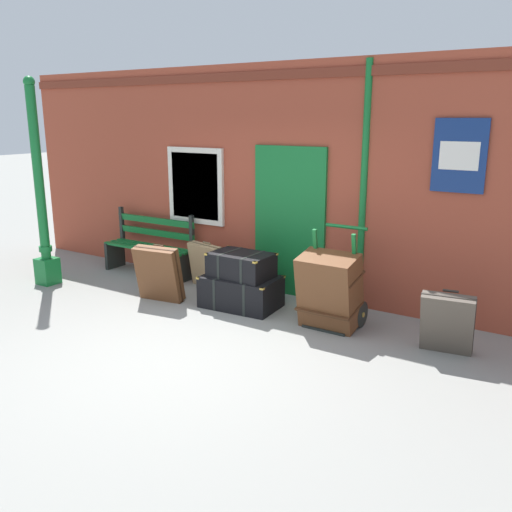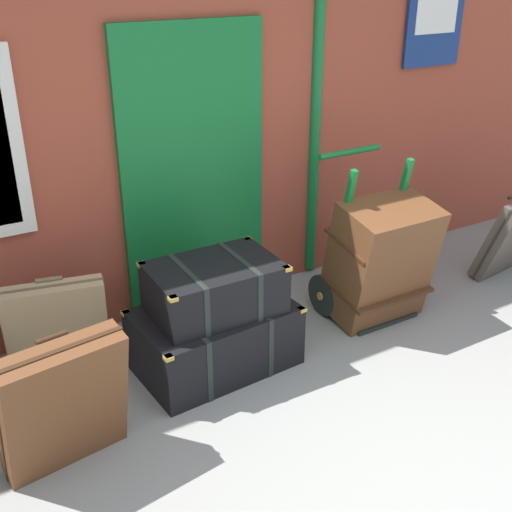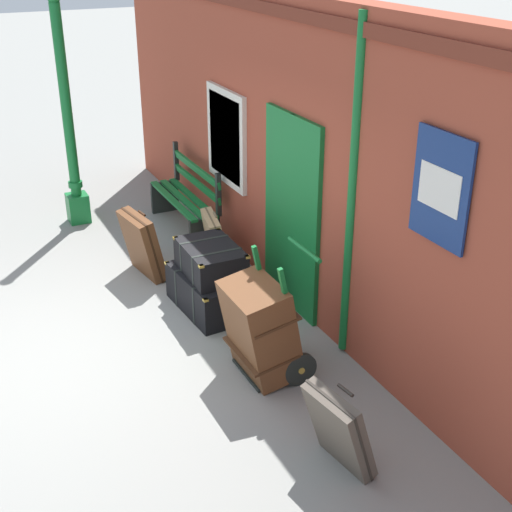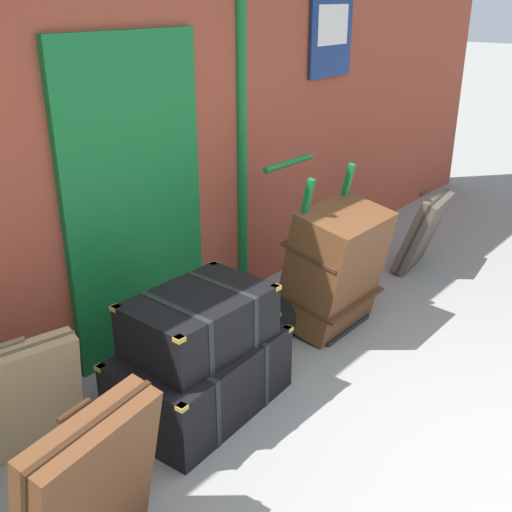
% 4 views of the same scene
% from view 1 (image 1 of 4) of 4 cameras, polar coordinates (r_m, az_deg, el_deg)
% --- Properties ---
extents(ground_plane, '(60.00, 60.00, 0.00)m').
position_cam_1_polar(ground_plane, '(6.03, -8.07, -10.09)').
color(ground_plane, gray).
extents(brick_facade, '(10.40, 0.35, 3.20)m').
position_cam_1_polar(brick_facade, '(7.70, 4.17, 7.74)').
color(brick_facade, '#9E422D').
rests_on(brick_facade, ground).
extents(lamp_post, '(0.28, 0.28, 3.04)m').
position_cam_1_polar(lamp_post, '(8.70, -21.51, 4.61)').
color(lamp_post, '#146B2D').
rests_on(lamp_post, ground).
extents(platform_bench, '(1.60, 0.43, 1.01)m').
position_cam_1_polar(platform_bench, '(8.96, -11.02, 0.97)').
color(platform_bench, '#146B2D').
rests_on(platform_bench, ground).
extents(steamer_trunk_base, '(1.05, 0.72, 0.43)m').
position_cam_1_polar(steamer_trunk_base, '(7.31, -1.58, -3.74)').
color(steamer_trunk_base, black).
rests_on(steamer_trunk_base, ground).
extents(steamer_trunk_middle, '(0.82, 0.56, 0.33)m').
position_cam_1_polar(steamer_trunk_middle, '(7.20, -1.55, -0.95)').
color(steamer_trunk_middle, black).
rests_on(steamer_trunk_middle, steamer_trunk_base).
extents(porters_trolley, '(0.71, 0.61, 1.20)m').
position_cam_1_polar(porters_trolley, '(6.78, 8.27, -4.83)').
color(porters_trolley, black).
rests_on(porters_trolley, ground).
extents(large_brown_trunk, '(0.70, 0.60, 0.95)m').
position_cam_1_polar(large_brown_trunk, '(6.56, 7.70, -3.60)').
color(large_brown_trunk, brown).
rests_on(large_brown_trunk, ground).
extents(suitcase_beige, '(0.58, 0.42, 0.72)m').
position_cam_1_polar(suitcase_beige, '(6.17, 19.35, -6.67)').
color(suitcase_beige, '#51473D').
rests_on(suitcase_beige, ground).
extents(suitcase_umber, '(0.68, 0.41, 0.80)m').
position_cam_1_polar(suitcase_umber, '(7.59, -10.14, -1.85)').
color(suitcase_umber, brown).
rests_on(suitcase_umber, ground).
extents(suitcase_cream, '(0.66, 0.35, 0.70)m').
position_cam_1_polar(suitcase_cream, '(8.11, -5.18, -1.02)').
color(suitcase_cream, tan).
rests_on(suitcase_cream, ground).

